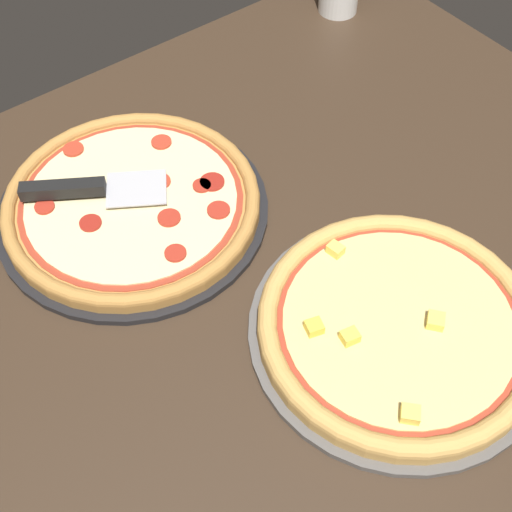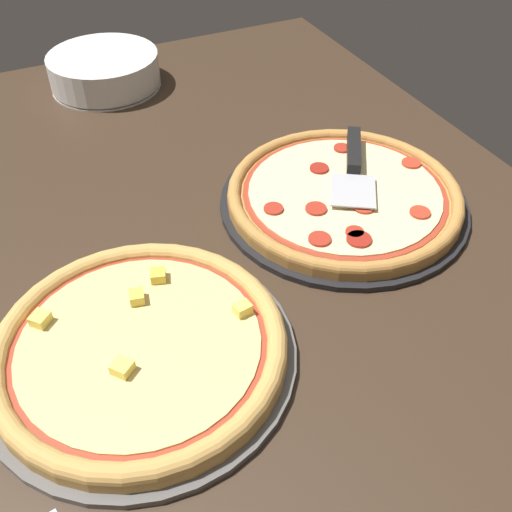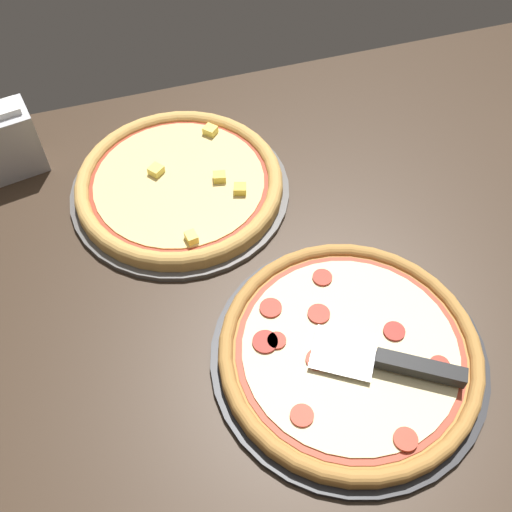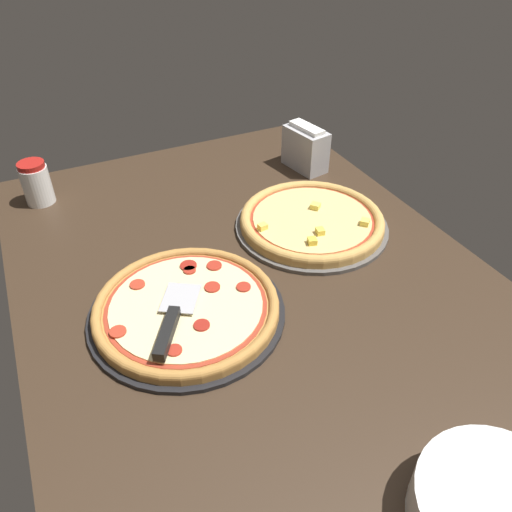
{
  "view_description": "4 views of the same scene",
  "coord_description": "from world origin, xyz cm",
  "px_view_note": "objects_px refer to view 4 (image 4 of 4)",
  "views": [
    {
      "loc": [
        28.74,
        49.32,
        79.12
      ],
      "look_at": [
        -7.46,
        1.82,
        3.0
      ],
      "focal_mm": 50.0,
      "sensor_mm": 36.0,
      "label": 1
    },
    {
      "loc": [
        -63.5,
        28.3,
        59.46
      ],
      "look_at": [
        -7.46,
        1.82,
        3.0
      ],
      "focal_mm": 42.0,
      "sensor_mm": 36.0,
      "label": 2
    },
    {
      "loc": [
        -23.81,
        -51.49,
        78.77
      ],
      "look_at": [
        -7.46,
        1.82,
        3.0
      ],
      "focal_mm": 42.0,
      "sensor_mm": 36.0,
      "label": 3
    },
    {
      "loc": [
        72.46,
        -36.7,
        71.99
      ],
      "look_at": [
        -7.46,
        1.82,
        3.0
      ],
      "focal_mm": 35.0,
      "sensor_mm": 36.0,
      "label": 4
    }
  ],
  "objects_px": {
    "parmesan_shaker": "(36,183)",
    "serving_spatula": "(170,325)",
    "napkin_holder": "(305,148)",
    "pizza_back": "(312,220)",
    "pizza_front": "(186,306)"
  },
  "relations": [
    {
      "from": "parmesan_shaker",
      "to": "napkin_holder",
      "type": "distance_m",
      "value": 0.76
    },
    {
      "from": "napkin_holder",
      "to": "parmesan_shaker",
      "type": "bearing_deg",
      "value": -100.61
    },
    {
      "from": "serving_spatula",
      "to": "pizza_front",
      "type": "bearing_deg",
      "value": 138.08
    },
    {
      "from": "serving_spatula",
      "to": "napkin_holder",
      "type": "bearing_deg",
      "value": 130.72
    },
    {
      "from": "serving_spatula",
      "to": "parmesan_shaker",
      "type": "bearing_deg",
      "value": -165.89
    },
    {
      "from": "serving_spatula",
      "to": "pizza_back",
      "type": "bearing_deg",
      "value": 116.15
    },
    {
      "from": "pizza_front",
      "to": "parmesan_shaker",
      "type": "bearing_deg",
      "value": -160.19
    },
    {
      "from": "pizza_back",
      "to": "serving_spatula",
      "type": "xyz_separation_m",
      "value": [
        0.22,
        -0.44,
        0.02
      ]
    },
    {
      "from": "pizza_front",
      "to": "napkin_holder",
      "type": "distance_m",
      "value": 0.7
    },
    {
      "from": "pizza_front",
      "to": "parmesan_shaker",
      "type": "distance_m",
      "value": 0.63
    },
    {
      "from": "serving_spatula",
      "to": "napkin_holder",
      "type": "distance_m",
      "value": 0.77
    },
    {
      "from": "pizza_back",
      "to": "parmesan_shaker",
      "type": "distance_m",
      "value": 0.74
    },
    {
      "from": "pizza_back",
      "to": "parmesan_shaker",
      "type": "xyz_separation_m",
      "value": [
        -0.43,
        -0.6,
        0.03
      ]
    },
    {
      "from": "pizza_back",
      "to": "napkin_holder",
      "type": "bearing_deg",
      "value": 153.1
    },
    {
      "from": "parmesan_shaker",
      "to": "serving_spatula",
      "type": "bearing_deg",
      "value": 14.11
    }
  ]
}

